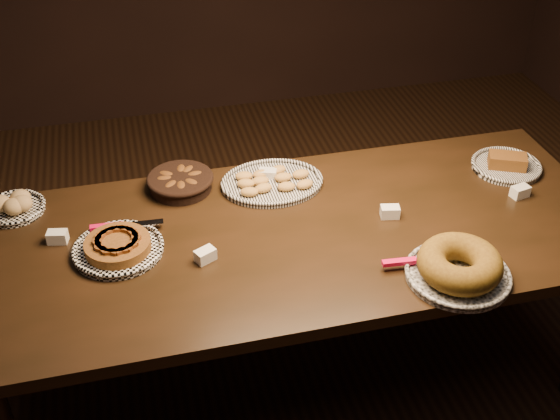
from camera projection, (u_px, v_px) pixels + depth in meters
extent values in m
plane|color=black|center=(295.00, 369.00, 3.02)|extent=(5.00, 5.00, 0.00)
cube|color=black|center=(298.00, 236.00, 2.60)|extent=(2.40, 1.00, 0.05)
cylinder|color=black|center=(21.00, 292.00, 2.90)|extent=(0.08, 0.08, 0.70)
cylinder|color=black|center=(495.00, 218.00, 3.33)|extent=(0.08, 0.08, 0.70)
torus|color=white|center=(118.00, 248.00, 2.47)|extent=(0.32, 0.32, 0.02)
cylinder|color=#462E0E|center=(118.00, 245.00, 2.46)|extent=(0.25, 0.25, 0.04)
cube|color=#521E0E|center=(135.00, 238.00, 2.46)|extent=(0.03, 0.08, 0.01)
cube|color=#521E0E|center=(133.00, 233.00, 2.48)|extent=(0.06, 0.08, 0.01)
cube|color=#521E0E|center=(126.00, 229.00, 2.50)|extent=(0.08, 0.06, 0.01)
cube|color=#521E0E|center=(117.00, 229.00, 2.50)|extent=(0.08, 0.03, 0.01)
cube|color=#521E0E|center=(108.00, 231.00, 2.49)|extent=(0.08, 0.06, 0.01)
cube|color=#521E0E|center=(101.00, 236.00, 2.47)|extent=(0.06, 0.08, 0.01)
cube|color=#521E0E|center=(98.00, 242.00, 2.44)|extent=(0.03, 0.08, 0.01)
cube|color=#521E0E|center=(100.00, 247.00, 2.42)|extent=(0.06, 0.08, 0.01)
cube|color=#521E0E|center=(107.00, 250.00, 2.40)|extent=(0.08, 0.06, 0.01)
cube|color=#521E0E|center=(116.00, 251.00, 2.40)|extent=(0.08, 0.03, 0.01)
cube|color=#521E0E|center=(126.00, 248.00, 2.41)|extent=(0.08, 0.06, 0.01)
cube|color=#521E0E|center=(133.00, 244.00, 2.43)|extent=(0.06, 0.08, 0.01)
cube|color=#E90B48|center=(107.00, 227.00, 2.55)|extent=(0.12, 0.03, 0.02)
cube|color=silver|center=(143.00, 224.00, 2.58)|extent=(0.15, 0.04, 0.00)
torus|color=black|center=(272.00, 181.00, 2.82)|extent=(0.33, 0.33, 0.02)
ellipsoid|color=olive|center=(249.00, 192.00, 2.74)|extent=(0.08, 0.06, 0.03)
ellipsoid|color=olive|center=(263.00, 188.00, 2.76)|extent=(0.08, 0.06, 0.03)
ellipsoid|color=olive|center=(286.00, 186.00, 2.77)|extent=(0.08, 0.05, 0.03)
ellipsoid|color=olive|center=(305.00, 184.00, 2.78)|extent=(0.08, 0.06, 0.03)
ellipsoid|color=olive|center=(246.00, 183.00, 2.79)|extent=(0.08, 0.06, 0.03)
ellipsoid|color=olive|center=(260.00, 181.00, 2.80)|extent=(0.07, 0.05, 0.03)
ellipsoid|color=olive|center=(283.00, 177.00, 2.82)|extent=(0.07, 0.05, 0.03)
ellipsoid|color=olive|center=(301.00, 174.00, 2.84)|extent=(0.08, 0.05, 0.03)
ellipsoid|color=olive|center=(244.00, 176.00, 2.83)|extent=(0.08, 0.06, 0.03)
ellipsoid|color=olive|center=(261.00, 174.00, 2.84)|extent=(0.08, 0.06, 0.03)
ellipsoid|color=olive|center=(278.00, 170.00, 2.87)|extent=(0.08, 0.06, 0.03)
torus|color=black|center=(458.00, 273.00, 2.36)|extent=(0.36, 0.36, 0.02)
torus|color=brown|center=(460.00, 264.00, 2.34)|extent=(0.36, 0.36, 0.10)
cube|color=#E90B48|center=(399.00, 262.00, 2.39)|extent=(0.12, 0.03, 0.02)
cube|color=silver|center=(436.00, 259.00, 2.41)|extent=(0.15, 0.04, 0.00)
cylinder|color=black|center=(181.00, 183.00, 2.79)|extent=(0.29, 0.29, 0.06)
torus|color=black|center=(180.00, 178.00, 2.78)|extent=(0.27, 0.27, 0.02)
ellipsoid|color=#38210B|center=(195.00, 176.00, 2.80)|extent=(0.08, 0.05, 0.04)
ellipsoid|color=#38210B|center=(188.00, 171.00, 2.82)|extent=(0.08, 0.09, 0.04)
ellipsoid|color=#38210B|center=(181.00, 171.00, 2.83)|extent=(0.06, 0.09, 0.04)
ellipsoid|color=#38210B|center=(167.00, 176.00, 2.80)|extent=(0.09, 0.08, 0.04)
ellipsoid|color=#38210B|center=(165.00, 180.00, 2.77)|extent=(0.08, 0.05, 0.04)
ellipsoid|color=#38210B|center=(171.00, 186.00, 2.74)|extent=(0.09, 0.09, 0.04)
ellipsoid|color=#38210B|center=(181.00, 187.00, 2.73)|extent=(0.05, 0.08, 0.04)
ellipsoid|color=#38210B|center=(192.00, 184.00, 2.75)|extent=(0.08, 0.09, 0.04)
torus|color=white|center=(14.00, 207.00, 2.67)|extent=(0.24, 0.24, 0.02)
ellipsoid|color=#AA7E4E|center=(0.00, 204.00, 2.65)|extent=(0.08, 0.08, 0.06)
ellipsoid|color=#AA7E4E|center=(20.00, 198.00, 2.68)|extent=(0.08, 0.08, 0.06)
ellipsoid|color=#AA7E4E|center=(14.00, 207.00, 2.63)|extent=(0.08, 0.08, 0.06)
ellipsoid|color=#AA7E4E|center=(22.00, 204.00, 2.65)|extent=(0.08, 0.08, 0.06)
torus|color=black|center=(506.00, 165.00, 2.92)|extent=(0.29, 0.29, 0.02)
cube|color=#462E0E|center=(507.00, 161.00, 2.91)|extent=(0.17, 0.14, 0.05)
cube|color=white|center=(205.00, 255.00, 2.43)|extent=(0.08, 0.07, 0.04)
cube|color=white|center=(268.00, 174.00, 2.85)|extent=(0.08, 0.07, 0.04)
cube|color=white|center=(390.00, 212.00, 2.64)|extent=(0.08, 0.06, 0.04)
cube|color=white|center=(57.00, 237.00, 2.52)|extent=(0.08, 0.06, 0.04)
cube|color=white|center=(520.00, 192.00, 2.75)|extent=(0.08, 0.06, 0.04)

